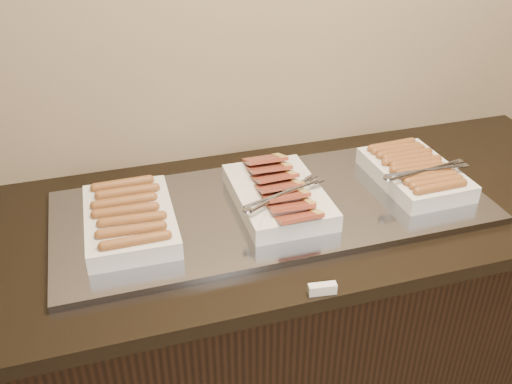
# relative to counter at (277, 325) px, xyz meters

# --- Properties ---
(counter) EXTENTS (2.06, 0.76, 0.90)m
(counter) POSITION_rel_counter_xyz_m (0.00, 0.00, 0.00)
(counter) COLOR black
(counter) RESTS_ON ground
(warming_tray) EXTENTS (1.20, 0.50, 0.02)m
(warming_tray) POSITION_rel_counter_xyz_m (-0.02, 0.00, 0.46)
(warming_tray) COLOR gray
(warming_tray) RESTS_ON counter
(dish_left) EXTENTS (0.23, 0.34, 0.07)m
(dish_left) POSITION_rel_counter_xyz_m (-0.41, 0.00, 0.50)
(dish_left) COLOR silver
(dish_left) RESTS_ON warming_tray
(dish_center) EXTENTS (0.27, 0.37, 0.09)m
(dish_center) POSITION_rel_counter_xyz_m (-0.01, -0.00, 0.50)
(dish_center) COLOR silver
(dish_center) RESTS_ON warming_tray
(dish_right) EXTENTS (0.26, 0.33, 0.08)m
(dish_right) POSITION_rel_counter_xyz_m (0.42, -0.00, 0.50)
(dish_right) COLOR silver
(dish_right) RESTS_ON warming_tray
(label_holder) EXTENTS (0.07, 0.03, 0.03)m
(label_holder) POSITION_rel_counter_xyz_m (-0.02, -0.36, 0.46)
(label_holder) COLOR silver
(label_holder) RESTS_ON counter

